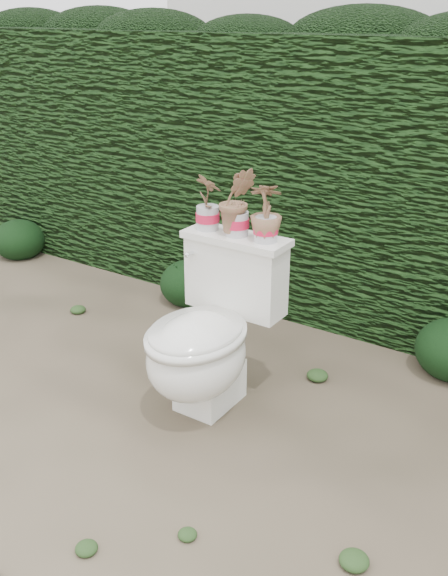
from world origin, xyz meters
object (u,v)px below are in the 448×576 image
Objects in this scene: toilet at (207,338)px; potted_plant_left at (207,203)px; potted_plant_right at (266,214)px; potted_plant_center at (237,203)px.

potted_plant_left reaches higher than toilet.
potted_plant_left is 0.31m from potted_plant_right.
potted_plant_left is 1.01× the size of potted_plant_right.
potted_plant_center is 1.20× the size of potted_plant_right.
potted_plant_right is at bearing -164.68° from potted_plant_left.
potted_plant_left is at bearing 143.11° from potted_plant_center.
potted_plant_center is 0.15m from potted_plant_right.
potted_plant_center is at bearing -30.83° from potted_plant_right.
potted_plant_center is at bearing -164.68° from potted_plant_left.
toilet is 3.12× the size of potted_plant_right.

